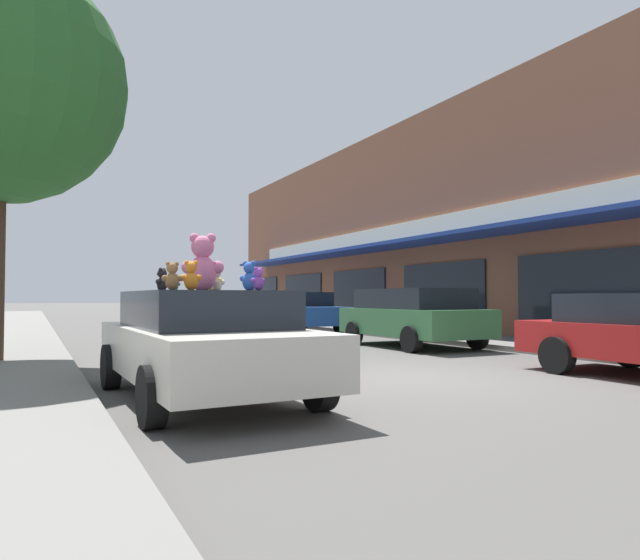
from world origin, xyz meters
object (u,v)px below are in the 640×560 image
plush_art_car (204,341)px  teddy_bear_brown (172,276)px  teddy_bear_orange (191,276)px  teddy_bear_teal (174,283)px  teddy_bear_blue (249,276)px  teddy_bear_black (162,280)px  parked_car_far_center (413,315)px  teddy_bear_cream (216,280)px  teddy_bear_giant (203,263)px  teddy_bear_purple (258,279)px  teddy_bear_yellow (213,279)px  parked_car_far_right (297,311)px  teddy_bear_white (216,281)px

plush_art_car → teddy_bear_brown: bearing=-126.6°
teddy_bear_orange → teddy_bear_teal: bearing=-84.5°
plush_art_car → teddy_bear_blue: bearing=-44.6°
teddy_bear_orange → teddy_bear_blue: bearing=-150.3°
plush_art_car → teddy_bear_black: (-0.31, 1.02, 0.77)m
parked_car_far_center → teddy_bear_cream: bearing=-145.7°
teddy_bear_cream → teddy_bear_teal: 0.58m
teddy_bear_orange → teddy_bear_brown: (-0.23, -0.10, -0.01)m
teddy_bear_black → teddy_bear_brown: 1.84m
teddy_bear_giant → teddy_bear_blue: size_ratio=2.06×
teddy_bear_black → teddy_bear_cream: bearing=89.8°
teddy_bear_cream → teddy_bear_blue: bearing=31.8°
plush_art_car → parked_car_far_center: size_ratio=1.06×
plush_art_car → teddy_bear_teal: (-0.28, 0.41, 0.71)m
teddy_bear_purple → parked_car_far_center: size_ratio=0.07×
teddy_bear_brown → teddy_bear_purple: bearing=-176.3°
teddy_bear_blue → teddy_bear_yellow: teddy_bear_yellow is taller
teddy_bear_cream → parked_car_far_right: size_ratio=0.07×
teddy_bear_teal → parked_car_far_right: bearing=-75.4°
teddy_bear_brown → teddy_bear_orange: bearing=-147.4°
teddy_bear_giant → plush_art_car: bearing=99.3°
plush_art_car → teddy_bear_purple: size_ratio=16.10×
teddy_bear_yellow → parked_car_far_center: teddy_bear_yellow is taller
teddy_bear_purple → teddy_bear_teal: teddy_bear_purple is taller
teddy_bear_black → parked_car_far_center: teddy_bear_black is taller
teddy_bear_black → teddy_bear_purple: bearing=59.1°
teddy_bear_giant → teddy_bear_brown: 1.33m
plush_art_car → teddy_bear_orange: 1.10m
teddy_bear_orange → parked_car_far_center: 8.94m
teddy_bear_orange → teddy_bear_cream: bearing=-108.7°
teddy_bear_brown → parked_car_far_center: teddy_bear_brown is taller
teddy_bear_yellow → teddy_bear_orange: bearing=61.5°
teddy_bear_black → teddy_bear_brown: bearing=31.6°
teddy_bear_white → teddy_bear_yellow: 0.30m
teddy_bear_giant → teddy_bear_black: bearing=-40.4°
teddy_bear_purple → teddy_bear_teal: 1.46m
teddy_bear_cream → teddy_bear_brown: bearing=-10.0°
plush_art_car → teddy_bear_cream: 0.97m
teddy_bear_giant → teddy_bear_purple: size_ratio=2.82×
teddy_bear_blue → parked_car_far_center: 8.16m
teddy_bear_brown → teddy_bear_giant: bearing=-109.5°
teddy_bear_cream → teddy_bear_yellow: size_ratio=0.86×
plush_art_car → teddy_bear_teal: size_ratio=19.64×
teddy_bear_purple → teddy_bear_brown: size_ratio=0.88×
teddy_bear_teal → teddy_bear_brown: bearing=122.3°
teddy_bear_giant → teddy_bear_blue: 0.86m
teddy_bear_teal → parked_car_far_right: (6.92, 11.40, -0.67)m
plush_art_car → teddy_bear_white: 1.40m
teddy_bear_yellow → parked_car_far_center: size_ratio=0.09×
teddy_bear_white → teddy_bear_purple: bearing=110.7°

